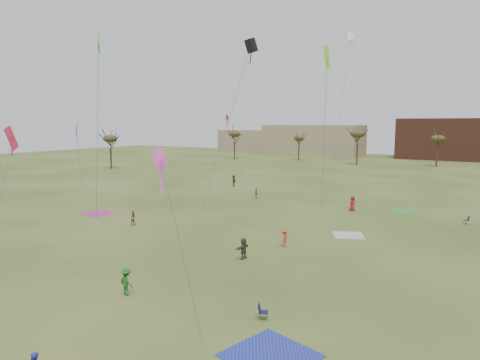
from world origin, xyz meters
The scene contains 19 objects.
ground centered at (0.00, 0.00, 0.00)m, with size 260.00×260.00×0.00m, color #324D18.
flyer_near_center centered at (0.91, -2.80, 0.86)m, with size 1.11×0.64×1.72m, color #226220.
spectator_fore_b centered at (-12.21, 10.58, 0.79)m, with size 0.77×0.60×1.58m, color #8B6C58.
spectator_fore_c centered at (3.34, 7.13, 0.85)m, with size 1.57×0.50×1.70m, color #4E4337.
flyer_mid_b centered at (4.57, 11.91, 0.77)m, with size 1.00×0.57×1.54m, color #CB4526.
spectator_mid_d centered at (-9.36, 31.38, 0.73)m, with size 0.86×0.36×1.47m, color #A6457C.
flyer_far_a centered at (-18.59, 39.87, 0.95)m, with size 1.76×0.56×1.89m, color #216325.
flyer_far_b centered at (4.87, 30.15, 0.90)m, with size 0.88×0.57×1.81m, color maroon.
blanket_blue centered at (11.80, -4.30, 0.00)m, with size 3.66×3.66×0.03m, color #2735A9.
blanket_cream centered at (8.13, 18.53, 0.00)m, with size 2.79×2.79×0.03m, color beige.
blanket_plum centered at (-20.27, 12.70, 0.00)m, with size 3.15×3.15×0.03m, color #A83382.
blanket_olive centered at (10.23, 32.99, 0.00)m, with size 2.78×2.78×0.03m, color green.
camp_chair_center centered at (9.73, -1.25, 0.26)m, with size 0.70×0.68×0.87m.
camp_chair_right centered at (17.29, 29.63, 0.26)m, with size 0.68×0.65×0.87m.
kites_aloft centered at (-1.63, 31.07, 19.35)m, with size 75.25×61.12×26.59m.
tree_line centered at (-2.85, 79.12, 7.09)m, with size 117.44×49.32×8.91m.
building_tan centered at (-35.00, 115.00, 5.00)m, with size 32.00×14.00×10.00m, color #937F60.
building_brick centered at (5.00, 120.00, 6.00)m, with size 26.00×16.00×12.00m, color brown.
building_tan_west centered at (-65.00, 122.00, 4.00)m, with size 20.00×12.00×8.00m, color #937F60.
Camera 1 is at (20.35, -20.68, 10.63)m, focal length 32.02 mm.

